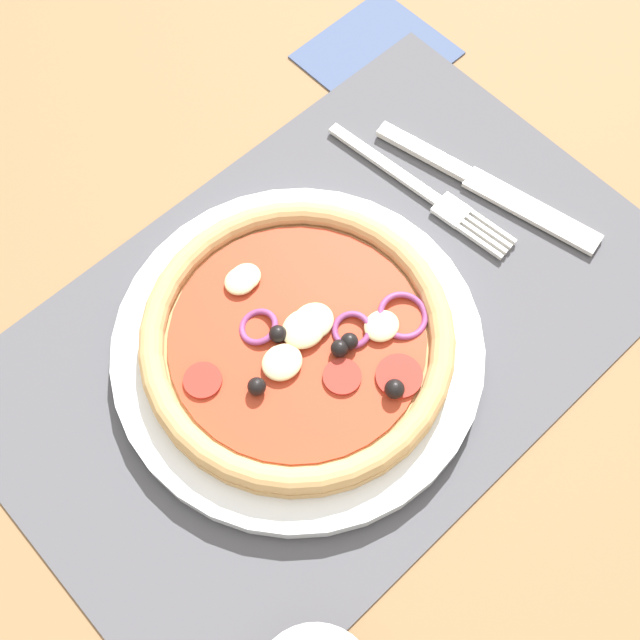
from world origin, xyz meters
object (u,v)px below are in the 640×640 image
(knife, at_px, (488,187))
(napkin, at_px, (377,54))
(plate, at_px, (297,348))
(fork, at_px, (428,194))
(pizza, at_px, (297,338))

(knife, xyz_separation_m, napkin, (-0.04, -0.16, -0.00))
(plate, xyz_separation_m, fork, (-0.17, -0.03, -0.00))
(plate, bearing_deg, napkin, -146.03)
(fork, bearing_deg, plate, -86.18)
(knife, bearing_deg, napkin, 154.89)
(fork, bearing_deg, knife, 48.82)
(pizza, relative_size, fork, 1.23)
(fork, xyz_separation_m, napkin, (-0.08, -0.13, -0.00))
(pizza, distance_m, fork, 0.17)
(plate, distance_m, fork, 0.17)
(pizza, bearing_deg, knife, -179.42)
(fork, height_order, napkin, fork)
(plate, height_order, knife, plate)
(fork, height_order, knife, knife)
(pizza, bearing_deg, napkin, -145.92)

